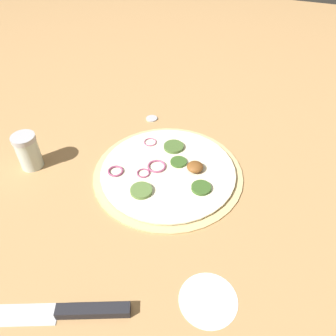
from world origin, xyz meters
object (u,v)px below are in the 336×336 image
(knife, at_px, (63,312))
(spice_jar, at_px, (28,151))
(loose_cap, at_px, (152,118))
(pizza, at_px, (168,171))

(knife, xyz_separation_m, spice_jar, (-0.28, -0.27, 0.04))
(loose_cap, bearing_deg, knife, 7.64)
(pizza, distance_m, loose_cap, 0.23)
(knife, bearing_deg, spice_jar, -67.78)
(knife, height_order, loose_cap, knife)
(pizza, distance_m, spice_jar, 0.33)
(pizza, bearing_deg, spice_jar, -74.74)
(knife, distance_m, loose_cap, 0.57)
(spice_jar, relative_size, loose_cap, 2.76)
(spice_jar, bearing_deg, pizza, 105.26)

